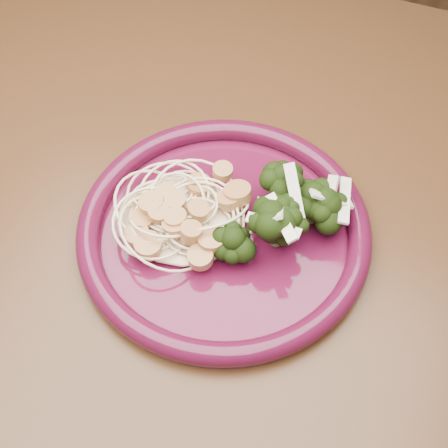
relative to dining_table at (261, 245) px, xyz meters
name	(u,v)px	position (x,y,z in m)	size (l,w,h in m)	color
dining_table	(261,245)	(0.00, 0.00, 0.00)	(1.20, 0.80, 0.75)	#472814
dinner_plate	(224,229)	(-0.02, -0.07, 0.11)	(0.33, 0.33, 0.02)	#480C24
spaghetti_pile	(180,214)	(-0.07, -0.07, 0.12)	(0.13, 0.11, 0.03)	beige
scallop_cluster	(178,191)	(-0.07, -0.07, 0.16)	(0.13, 0.13, 0.04)	#C5874A
broccoli_pile	(280,228)	(0.03, -0.06, 0.13)	(0.09, 0.15, 0.05)	black
onion_garnish	(282,208)	(0.03, -0.06, 0.17)	(0.07, 0.10, 0.06)	beige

